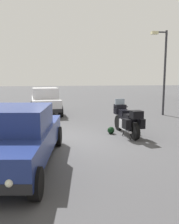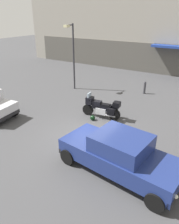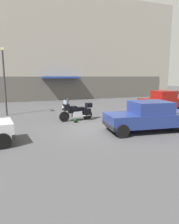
{
  "view_description": "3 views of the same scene",
  "coord_description": "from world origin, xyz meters",
  "px_view_note": "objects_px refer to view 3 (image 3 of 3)",
  "views": [
    {
      "loc": [
        8.68,
        -0.43,
        2.39
      ],
      "look_at": [
        -0.52,
        0.77,
        0.94
      ],
      "focal_mm": 39.47,
      "sensor_mm": 36.0,
      "label": 1
    },
    {
      "loc": [
        4.87,
        -7.68,
        5.47
      ],
      "look_at": [
        -0.49,
        0.91,
        0.85
      ],
      "focal_mm": 35.19,
      "sensor_mm": 36.0,
      "label": 2
    },
    {
      "loc": [
        -4.16,
        -10.06,
        2.83
      ],
      "look_at": [
        -0.31,
        0.39,
        0.85
      ],
      "focal_mm": 32.3,
      "sensor_mm": 36.0,
      "label": 3
    }
  ],
  "objects_px": {
    "helmet": "(76,120)",
    "car_hatchback_near": "(162,101)",
    "bollard_curbside": "(68,103)",
    "motorcycle": "(77,111)",
    "streetlamp_curbside": "(4,75)",
    "car_sedan_far": "(149,116)"
  },
  "relations": [
    {
      "from": "helmet",
      "to": "bollard_curbside",
      "type": "xyz_separation_m",
      "value": [
        0.96,
        5.75,
        0.35
      ]
    },
    {
      "from": "helmet",
      "to": "streetlamp_curbside",
      "type": "relative_size",
      "value": 0.06
    },
    {
      "from": "car_hatchback_near",
      "to": "bollard_curbside",
      "type": "height_order",
      "value": "car_hatchback_near"
    },
    {
      "from": "car_hatchback_near",
      "to": "bollard_curbside",
      "type": "bearing_deg",
      "value": -28.24
    },
    {
      "from": "car_hatchback_near",
      "to": "car_sedan_far",
      "type": "height_order",
      "value": "car_hatchback_near"
    },
    {
      "from": "helmet",
      "to": "streetlamp_curbside",
      "type": "xyz_separation_m",
      "value": [
        -4.07,
        3.85,
        2.76
      ]
    },
    {
      "from": "streetlamp_curbside",
      "to": "bollard_curbside",
      "type": "relative_size",
      "value": 5.17
    },
    {
      "from": "motorcycle",
      "to": "bollard_curbside",
      "type": "relative_size",
      "value": 2.45
    },
    {
      "from": "car_sedan_far",
      "to": "bollard_curbside",
      "type": "xyz_separation_m",
      "value": [
        -2.11,
        8.91,
        -0.3
      ]
    },
    {
      "from": "bollard_curbside",
      "to": "car_hatchback_near",
      "type": "bearing_deg",
      "value": -27.35
    },
    {
      "from": "motorcycle",
      "to": "car_hatchback_near",
      "type": "xyz_separation_m",
      "value": [
        7.96,
        1.43,
        0.19
      ]
    },
    {
      "from": "helmet",
      "to": "car_hatchback_near",
      "type": "bearing_deg",
      "value": 13.64
    },
    {
      "from": "helmet",
      "to": "car_hatchback_near",
      "type": "distance_m",
      "value": 8.48
    },
    {
      "from": "motorcycle",
      "to": "car_sedan_far",
      "type": "distance_m",
      "value": 4.68
    },
    {
      "from": "helmet",
      "to": "car_sedan_far",
      "type": "height_order",
      "value": "car_sedan_far"
    },
    {
      "from": "car_hatchback_near",
      "to": "car_sedan_far",
      "type": "bearing_deg",
      "value": 44.19
    },
    {
      "from": "helmet",
      "to": "car_hatchback_near",
      "type": "height_order",
      "value": "car_hatchback_near"
    },
    {
      "from": "motorcycle",
      "to": "car_hatchback_near",
      "type": "distance_m",
      "value": 8.09
    },
    {
      "from": "car_hatchback_near",
      "to": "car_sedan_far",
      "type": "relative_size",
      "value": 0.83
    },
    {
      "from": "motorcycle",
      "to": "car_hatchback_near",
      "type": "relative_size",
      "value": 0.58
    },
    {
      "from": "bollard_curbside",
      "to": "motorcycle",
      "type": "bearing_deg",
      "value": -97.75
    },
    {
      "from": "motorcycle",
      "to": "bollard_curbside",
      "type": "height_order",
      "value": "motorcycle"
    }
  ]
}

